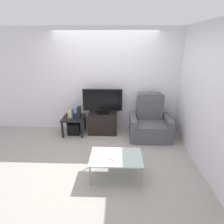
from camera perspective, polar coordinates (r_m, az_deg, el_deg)
The scene contains 14 objects.
ground_plane at distance 4.27m, azimuth -2.64°, elevation -11.20°, with size 6.40×6.40×0.00m, color #9E998E.
wall_back at distance 4.85m, azimuth -1.84°, elevation 9.31°, with size 6.40×0.06×2.60m, color silver.
wall_side at distance 4.05m, azimuth 24.71°, elevation 5.19°, with size 0.06×4.48×2.60m, color silver.
tv_stand at distance 4.89m, azimuth -2.79°, elevation -3.35°, with size 0.72×0.45×0.53m.
television at distance 4.70m, azimuth -2.90°, elevation 3.40°, with size 0.98×0.20×0.63m.
recliner_armchair at distance 4.70m, azimuth 11.42°, elevation -3.35°, with size 0.98×0.78×1.08m.
side_table at distance 4.88m, azimuth -11.55°, elevation -2.32°, with size 0.54×0.54×0.45m.
subwoofer_box at distance 4.97m, azimuth -11.36°, elevation -4.78°, with size 0.30×0.30×0.30m, color black.
book_leftmost at distance 4.82m, azimuth -12.90°, elevation -0.52°, with size 0.04×0.11×0.20m, color gold.
book_middle at distance 4.81m, azimuth -12.33°, elevation -0.60°, with size 0.04×0.12×0.18m, color white.
book_rightmost at distance 4.80m, azimuth -11.94°, elevation -0.40°, with size 0.03×0.13×0.22m, color #3366B2.
game_console at distance 4.78m, azimuth -10.01°, elevation -0.00°, with size 0.07×0.20×0.27m, color black.
coffee_table at distance 3.35m, azimuth 1.27°, elevation -13.65°, with size 0.90×0.60×0.38m.
cell_phone at distance 3.29m, azimuth 0.70°, elevation -13.71°, with size 0.07×0.15×0.01m, color #B7B7BC.
Camera 1 is at (0.32, -3.62, 2.24)m, focal length 30.11 mm.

